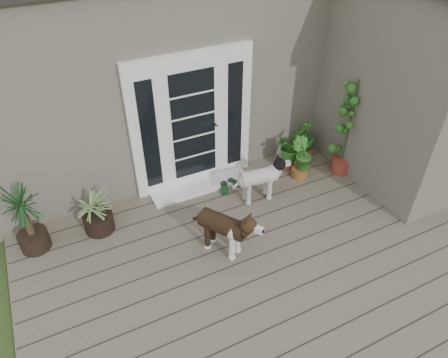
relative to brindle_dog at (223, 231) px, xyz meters
name	(u,v)px	position (x,y,z in m)	size (l,w,h in m)	color
deck	(277,274)	(0.47, -0.64, -0.40)	(6.20, 4.60, 0.12)	#6B5B4C
house_main	(158,51)	(0.47, 3.61, 1.09)	(7.40, 4.00, 3.10)	#665E54
house_wing	(411,89)	(3.37, 0.46, 1.09)	(1.60, 2.40, 3.10)	#665E54
door_unit	(193,123)	(0.27, 1.56, 0.73)	(1.90, 0.14, 2.15)	white
door_step	(200,186)	(0.27, 1.36, -0.32)	(1.60, 0.40, 0.05)	white
brindle_dog	(223,231)	(0.00, 0.00, 0.00)	(0.35, 0.82, 0.69)	#301F11
white_dog	(258,183)	(0.95, 0.72, -0.03)	(0.32, 0.74, 0.62)	white
spider_plant	(96,210)	(-1.38, 1.12, 0.02)	(0.68, 0.68, 0.73)	#AABC73
yucca	(26,219)	(-2.24, 1.16, 0.19)	(0.73, 0.73, 1.06)	black
herb_a	(289,152)	(1.82, 1.21, -0.03)	(0.49, 0.49, 0.63)	#1A5C1B
herb_b	(301,163)	(1.85, 0.91, -0.09)	(0.34, 0.34, 0.52)	#18561C
herb_c	(305,142)	(2.25, 1.36, -0.05)	(0.38, 0.38, 0.59)	#21641C
sapling	(348,127)	(2.55, 0.73, 0.50)	(0.50, 0.50, 1.69)	#1D5217
clog_left	(235,183)	(0.80, 1.17, -0.30)	(0.12, 0.27, 0.08)	black
clog_right	(224,188)	(0.58, 1.12, -0.30)	(0.14, 0.30, 0.09)	black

